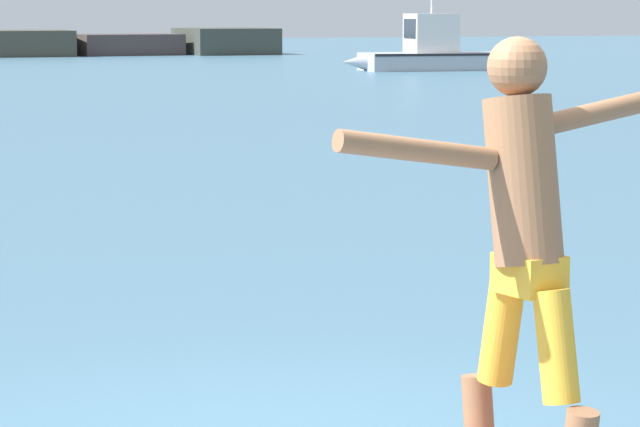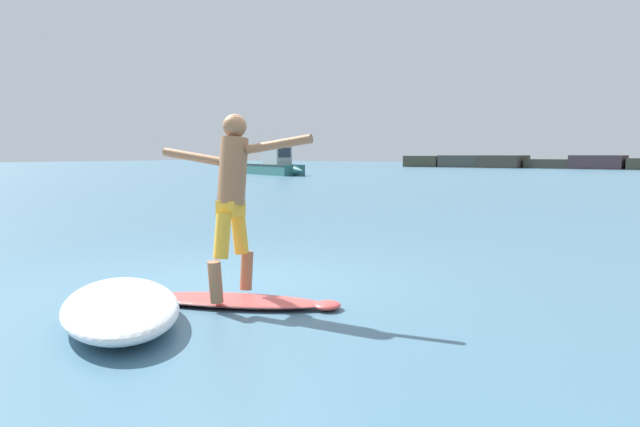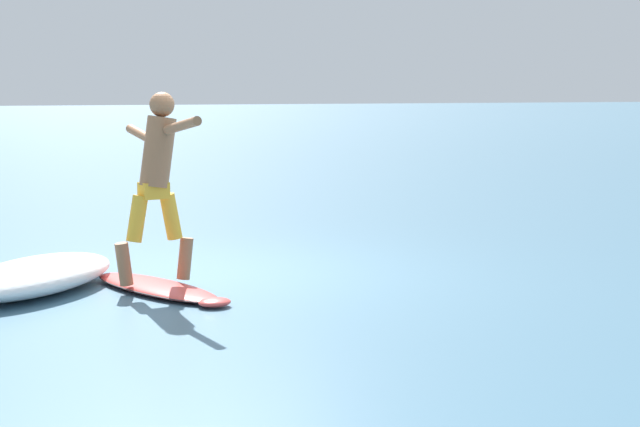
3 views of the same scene
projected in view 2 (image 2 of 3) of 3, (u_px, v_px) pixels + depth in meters
The scene contains 6 objects.
ground_plane at pixel (238, 281), 7.58m from camera, with size 200.00×200.00×0.00m, color #446E87.
rock_jetty_breakwater at pixel (623, 163), 61.17m from camera, with size 46.37×4.82×1.36m.
surfboard at pixel (236, 301), 6.37m from camera, with size 2.13×1.24×0.23m.
surfer at pixel (233, 189), 6.31m from camera, with size 1.69×0.83×1.86m.
fishing_boat_near_jetty at pixel (274, 165), 45.08m from camera, with size 7.97×4.76×3.01m.
wave_foam_at_tail at pixel (121, 307), 5.63m from camera, with size 2.38×2.21×0.32m.
Camera 2 is at (4.87, -5.75, 1.55)m, focal length 35.00 mm.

